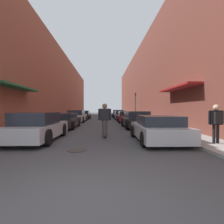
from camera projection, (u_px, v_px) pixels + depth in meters
ground at (101, 121)px, 22.57m from camera, size 108.79×108.79×0.00m
curb_strip_left at (71, 118)px, 27.29m from camera, size 1.80×49.45×0.12m
curb_strip_right at (132, 118)px, 27.73m from camera, size 1.80×49.45×0.12m
building_row_left at (52, 86)px, 27.07m from camera, size 4.90×49.45×10.04m
building_row_right at (150, 84)px, 27.77m from camera, size 4.90×49.45×10.99m
parked_car_left_0 at (38, 127)px, 8.21m from camera, size 1.93×4.34×1.33m
parked_car_left_1 at (65, 121)px, 13.81m from camera, size 1.95×4.78×1.17m
parked_car_left_2 at (77, 116)px, 20.09m from camera, size 1.95×4.78×1.37m
parked_car_left_3 at (84, 115)px, 26.26m from camera, size 1.98×4.49×1.27m
parked_car_right_0 at (158, 129)px, 8.06m from camera, size 2.07×4.09×1.19m
parked_car_right_1 at (136, 120)px, 13.88m from camera, size 1.98×4.68×1.32m
parked_car_right_2 at (126, 117)px, 19.90m from camera, size 1.96×4.46×1.23m
parked_car_right_3 at (120, 115)px, 25.77m from camera, size 1.93×4.79×1.24m
parked_car_right_4 at (118, 114)px, 31.14m from camera, size 2.08×4.37×1.36m
skateboarder at (105, 116)px, 9.18m from camera, size 0.68×0.78×1.78m
manhole_cover at (77, 150)px, 6.28m from camera, size 0.70×0.70×0.02m
traffic_light at (135, 103)px, 24.49m from camera, size 0.16×0.22×3.67m
pedestrian at (216, 119)px, 6.94m from camera, size 0.62×0.34×1.55m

